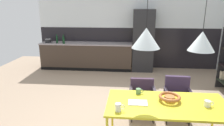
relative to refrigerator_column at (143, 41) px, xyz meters
name	(u,v)px	position (x,y,z in m)	size (l,w,h in m)	color
ground_plane	(126,118)	(-0.46, -3.15, -1.01)	(9.27, 9.27, 0.00)	tan
back_wall_splashback_dark	(129,48)	(-0.46, 0.36, -0.31)	(6.29, 0.12, 1.39)	black
back_wall_panel_upper	(130,7)	(-0.46, 0.36, 1.08)	(6.29, 0.12, 1.39)	silver
kitchen_counter	(87,56)	(-1.91, 0.00, -0.56)	(3.12, 0.63, 0.90)	#3D3026
refrigerator_column	(143,41)	(0.00, 0.00, 0.00)	(0.68, 0.60, 2.02)	#232326
dining_table	(167,106)	(0.14, -3.92, -0.31)	(1.75, 0.85, 0.75)	gold
armchair_facing_counter	(178,93)	(0.50, -3.01, -0.49)	(0.51, 0.49, 0.81)	#3D313D
armchair_near_window	(142,92)	(-0.16, -3.00, -0.51)	(0.50, 0.48, 0.74)	#3D313D
fruit_bowl	(170,97)	(0.18, -3.82, -0.21)	(0.33, 0.33, 0.09)	#B2662D
open_book	(138,103)	(-0.28, -3.94, -0.26)	(0.27, 0.19, 0.02)	white
mug_wide_latte	(118,107)	(-0.55, -4.20, -0.21)	(0.13, 0.08, 0.11)	white
mug_glass_clear	(208,104)	(0.68, -3.95, -0.22)	(0.13, 0.09, 0.08)	white
mug_short_terracotta	(139,91)	(-0.26, -3.61, -0.22)	(0.12, 0.08, 0.08)	#5B8456
cooking_pot	(48,41)	(-3.21, -0.06, -0.04)	(0.22, 0.22, 0.15)	black
bottle_vinegar_dark	(64,40)	(-2.62, -0.23, 0.02)	(0.08, 0.08, 0.30)	#0F3319
bottle_wine_green	(57,39)	(-2.88, -0.13, 0.02)	(0.06, 0.06, 0.30)	#0F3319
pendant_lamp_over_table_near	(146,38)	(-0.21, -3.90, 0.68)	(0.38, 0.38, 1.19)	black
pendant_lamp_over_table_far	(202,41)	(0.49, -3.96, 0.66)	(0.33, 0.33, 1.20)	black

